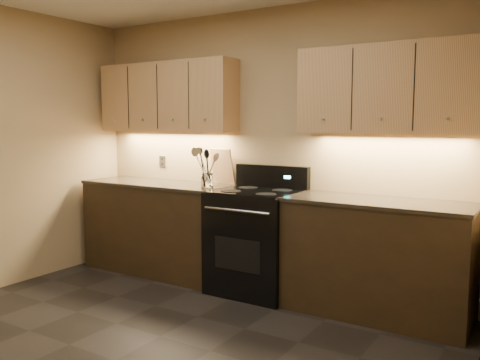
# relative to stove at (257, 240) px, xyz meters

# --- Properties ---
(floor) EXTENTS (4.00, 4.00, 0.00)m
(floor) POSITION_rel_stove_xyz_m (-0.08, -1.68, -0.48)
(floor) COLOR black
(floor) RESTS_ON ground
(wall_back) EXTENTS (4.00, 0.04, 2.60)m
(wall_back) POSITION_rel_stove_xyz_m (-0.08, 0.32, 0.82)
(wall_back) COLOR tan
(wall_back) RESTS_ON ground
(wall_right) EXTENTS (0.04, 4.00, 2.60)m
(wall_right) POSITION_rel_stove_xyz_m (1.92, -1.68, 0.82)
(wall_right) COLOR tan
(wall_right) RESTS_ON ground
(counter_left) EXTENTS (1.62, 0.62, 0.93)m
(counter_left) POSITION_rel_stove_xyz_m (-1.18, 0.02, -0.01)
(counter_left) COLOR black
(counter_left) RESTS_ON ground
(counter_right) EXTENTS (1.46, 0.62, 0.93)m
(counter_right) POSITION_rel_stove_xyz_m (1.10, 0.02, -0.01)
(counter_right) COLOR black
(counter_right) RESTS_ON ground
(stove) EXTENTS (0.76, 0.68, 1.14)m
(stove) POSITION_rel_stove_xyz_m (0.00, 0.00, 0.00)
(stove) COLOR black
(stove) RESTS_ON ground
(upper_cab_left) EXTENTS (1.60, 0.30, 0.70)m
(upper_cab_left) POSITION_rel_stove_xyz_m (-1.18, 0.17, 1.32)
(upper_cab_left) COLOR tan
(upper_cab_left) RESTS_ON wall_back
(upper_cab_right) EXTENTS (1.44, 0.30, 0.70)m
(upper_cab_right) POSITION_rel_stove_xyz_m (1.10, 0.17, 1.32)
(upper_cab_right) COLOR tan
(upper_cab_right) RESTS_ON wall_back
(outlet_plate) EXTENTS (0.08, 0.01, 0.12)m
(outlet_plate) POSITION_rel_stove_xyz_m (-1.38, 0.31, 0.64)
(outlet_plate) COLOR #B2B5BA
(outlet_plate) RESTS_ON wall_back
(utensil_crock) EXTENTS (0.12, 0.12, 0.14)m
(utensil_crock) POSITION_rel_stove_xyz_m (-0.50, -0.07, 0.51)
(utensil_crock) COLOR white
(utensil_crock) RESTS_ON counter_left
(cutting_board) EXTENTS (0.30, 0.15, 0.36)m
(cutting_board) POSITION_rel_stove_xyz_m (-0.56, 0.27, 0.63)
(cutting_board) COLOR #DEAB77
(cutting_board) RESTS_ON counter_left
(wooden_spoon) EXTENTS (0.17, 0.14, 0.33)m
(wooden_spoon) POSITION_rel_stove_xyz_m (-0.53, -0.08, 0.63)
(wooden_spoon) COLOR #DEAB77
(wooden_spoon) RESTS_ON utensil_crock
(black_spoon) EXTENTS (0.07, 0.09, 0.34)m
(black_spoon) POSITION_rel_stove_xyz_m (-0.49, -0.05, 0.64)
(black_spoon) COLOR black
(black_spoon) RESTS_ON utensil_crock
(black_turner) EXTENTS (0.21, 0.16, 0.40)m
(black_turner) POSITION_rel_stove_xyz_m (-0.50, -0.10, 0.66)
(black_turner) COLOR black
(black_turner) RESTS_ON utensil_crock
(steel_spatula) EXTENTS (0.21, 0.13, 0.41)m
(steel_spatula) POSITION_rel_stove_xyz_m (-0.46, -0.07, 0.66)
(steel_spatula) COLOR silver
(steel_spatula) RESTS_ON utensil_crock
(steel_skimmer) EXTENTS (0.27, 0.11, 0.39)m
(steel_skimmer) POSITION_rel_stove_xyz_m (-0.46, -0.09, 0.66)
(steel_skimmer) COLOR silver
(steel_skimmer) RESTS_ON utensil_crock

